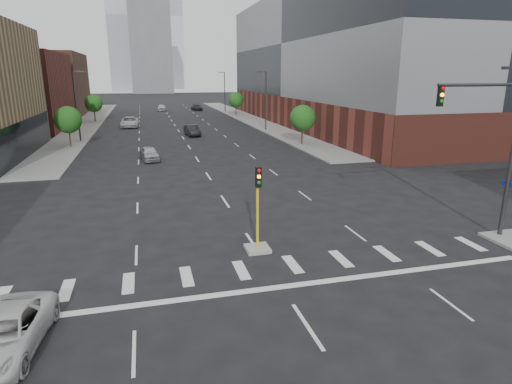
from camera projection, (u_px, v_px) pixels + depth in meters
name	position (u px, v px, depth m)	size (l,w,h in m)	color
ground	(330.00, 361.00, 13.46)	(400.00, 400.00, 0.00)	black
sidewalk_left_far	(89.00, 122.00, 78.80)	(5.00, 92.00, 0.15)	gray
sidewalk_right_far	(247.00, 118.00, 86.09)	(5.00, 92.00, 0.15)	gray
building_left_far_b	(33.00, 84.00, 90.83)	(20.00, 24.00, 13.00)	brown
building_right_main	(347.00, 60.00, 73.63)	(24.00, 70.00, 22.00)	brown
tower_left	(131.00, 17.00, 207.29)	(22.00, 22.00, 70.00)	#B2B7BC
tower_right	(164.00, 18.00, 247.62)	(20.00, 20.00, 80.00)	#B2B7BC
tower_mid	(150.00, 43.00, 194.06)	(18.00, 18.00, 44.00)	slate
median_traffic_signal	(258.00, 233.00, 21.56)	(1.20, 1.20, 4.40)	#999993
mast_arm_signal	(501.00, 136.00, 22.01)	(5.12, 0.90, 9.07)	#2D2D30
streetlight_right_a	(265.00, 98.00, 66.66)	(1.60, 0.22, 9.07)	#2D2D30
streetlight_right_b	(224.00, 90.00, 99.30)	(1.60, 0.22, 9.07)	#2D2D30
streetlight_left	(77.00, 103.00, 55.49)	(1.60, 0.22, 9.07)	#2D2D30
tree_left_near	(68.00, 120.00, 51.11)	(3.20, 3.20, 4.85)	#382619
tree_left_far	(94.00, 103.00, 79.09)	(3.20, 3.20, 4.85)	#382619
tree_right_near	(303.00, 118.00, 53.25)	(3.20, 3.20, 4.85)	#382619
tree_right_far	(236.00, 100.00, 90.55)	(3.20, 3.20, 4.85)	#382619
car_near_left	(150.00, 154.00, 44.41)	(1.68, 4.17, 1.42)	#AFB0B4
car_mid_right	(192.00, 130.00, 61.97)	(1.64, 4.71, 1.55)	black
car_far_left	(130.00, 122.00, 71.85)	(2.82, 6.13, 1.70)	#B6B6B6
car_deep_right	(197.00, 107.00, 104.60)	(2.08, 5.11, 1.48)	black
car_distant	(162.00, 107.00, 103.61)	(1.86, 4.61, 1.57)	silver
parked_minivan	(4.00, 333.00, 13.74)	(2.22, 4.82, 1.34)	silver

